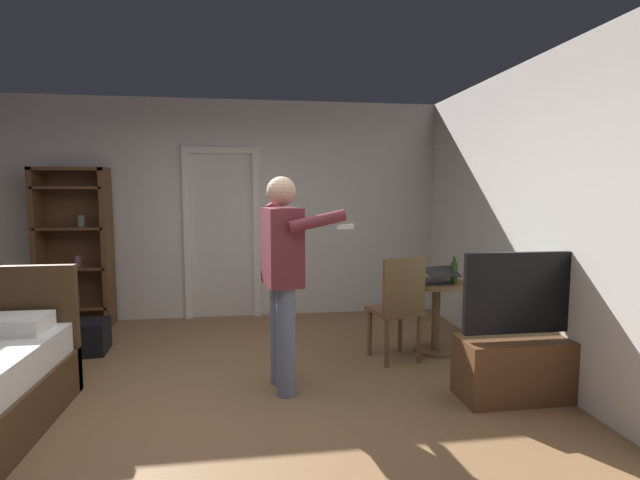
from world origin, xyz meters
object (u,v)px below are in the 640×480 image
at_px(bottle_on_table, 454,272).
at_px(side_table, 436,305).
at_px(tv_flatscreen, 527,356).
at_px(laptop, 437,278).
at_px(bookshelf, 74,242).
at_px(person_blue_shirt, 283,268).
at_px(suitcase_dark, 78,338).
at_px(wooden_chair, 398,305).

bearing_deg(bottle_on_table, side_table, 150.26).
xyz_separation_m(tv_flatscreen, laptop, (-0.31, 1.05, 0.42)).
relative_size(bookshelf, tv_flatscreen, 1.64).
bearing_deg(person_blue_shirt, bookshelf, 136.81).
bearing_deg(bookshelf, suitcase_dark, -71.07).
relative_size(tv_flatscreen, side_table, 1.62).
distance_m(laptop, person_blue_shirt, 1.66).
distance_m(bookshelf, bottle_on_table, 4.29).
bearing_deg(wooden_chair, person_blue_shirt, -157.54).
distance_m(bottle_on_table, person_blue_shirt, 1.79).
height_order(person_blue_shirt, suitcase_dark, person_blue_shirt).
height_order(side_table, wooden_chair, wooden_chair).
distance_m(tv_flatscreen, side_table, 1.14).
bearing_deg(laptop, bookshelf, 158.13).
bearing_deg(person_blue_shirt, bottle_on_table, 19.16).
relative_size(side_table, bottle_on_table, 2.70).
bearing_deg(wooden_chair, suitcase_dark, 167.63).
relative_size(laptop, bottle_on_table, 1.50).
distance_m(laptop, wooden_chair, 0.51).
relative_size(wooden_chair, person_blue_shirt, 0.58).
bearing_deg(bookshelf, bottle_on_table, -21.55).
xyz_separation_m(side_table, laptop, (-0.02, -0.04, 0.28)).
relative_size(tv_flatscreen, suitcase_dark, 2.12).
xyz_separation_m(wooden_chair, suitcase_dark, (-3.03, 0.67, -0.39)).
height_order(bookshelf, laptop, bookshelf).
bearing_deg(person_blue_shirt, laptop, 22.24).
xyz_separation_m(bookshelf, wooden_chair, (3.39, -1.71, -0.45)).
bearing_deg(wooden_chair, side_table, 25.29).
distance_m(bookshelf, suitcase_dark, 1.38).
bearing_deg(wooden_chair, bookshelf, 153.28).
bearing_deg(bookshelf, side_table, -21.23).
xyz_separation_m(bookshelf, tv_flatscreen, (4.14, -2.59, -0.66)).
distance_m(bookshelf, laptop, 4.13).
relative_size(bookshelf, side_table, 2.66).
xyz_separation_m(bottle_on_table, suitcase_dark, (-3.63, 0.53, -0.65)).
bearing_deg(wooden_chair, tv_flatscreen, -49.84).
height_order(bottle_on_table, person_blue_shirt, person_blue_shirt).
bearing_deg(laptop, suitcase_dark, 171.90).
bearing_deg(side_table, tv_flatscreen, -75.14).
relative_size(bottle_on_table, suitcase_dark, 0.48).
distance_m(side_table, suitcase_dark, 3.53).
xyz_separation_m(side_table, suitcase_dark, (-3.49, 0.45, -0.31)).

